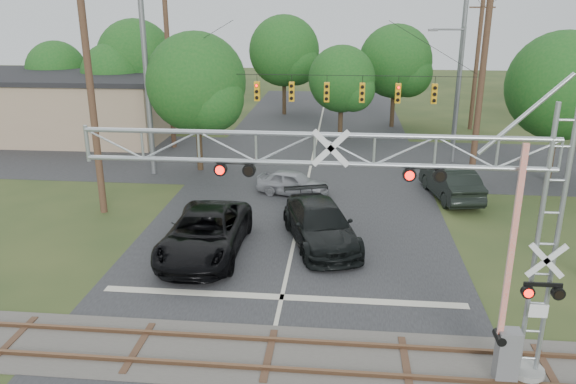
# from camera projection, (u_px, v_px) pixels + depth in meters

# --- Properties ---
(road_main) EXTENTS (14.00, 90.00, 0.02)m
(road_main) POSITION_uv_depth(u_px,v_px,m) (293.00, 246.00, 24.19)
(road_main) COLOR #242426
(road_main) RESTS_ON ground
(road_cross) EXTENTS (90.00, 12.00, 0.02)m
(road_cross) POSITION_uv_depth(u_px,v_px,m) (312.00, 160.00, 37.39)
(road_cross) COLOR #242426
(road_cross) RESTS_ON ground
(railroad_track) EXTENTS (90.00, 3.20, 0.17)m
(railroad_track) POSITION_uv_depth(u_px,v_px,m) (269.00, 355.00, 16.64)
(railroad_track) COLOR #47423D
(railroad_track) RESTS_ON ground
(crossing_gantry) EXTENTS (12.56, 0.99, 7.73)m
(crossing_gantry) POSITION_uv_depth(u_px,v_px,m) (404.00, 212.00, 14.42)
(crossing_gantry) COLOR gray
(crossing_gantry) RESTS_ON ground
(traffic_signal_span) EXTENTS (19.34, 0.36, 11.50)m
(traffic_signal_span) POSITION_uv_depth(u_px,v_px,m) (324.00, 84.00, 31.76)
(traffic_signal_span) COLOR slate
(traffic_signal_span) RESTS_ON ground
(pickup_black) EXTENTS (3.06, 6.61, 1.84)m
(pickup_black) POSITION_uv_depth(u_px,v_px,m) (205.00, 233.00, 23.19)
(pickup_black) COLOR black
(pickup_black) RESTS_ON ground
(car_dark) EXTENTS (4.15, 6.57, 1.77)m
(car_dark) POSITION_uv_depth(u_px,v_px,m) (320.00, 224.00, 24.21)
(car_dark) COLOR black
(car_dark) RESTS_ON ground
(sedan_silver) EXTENTS (4.25, 2.59, 1.35)m
(sedan_silver) POSITION_uv_depth(u_px,v_px,m) (293.00, 183.00, 30.53)
(sedan_silver) COLOR gray
(sedan_silver) RESTS_ON ground
(suv_dark) EXTENTS (2.78, 5.56, 1.75)m
(suv_dark) POSITION_uv_depth(u_px,v_px,m) (451.00, 182.00, 29.96)
(suv_dark) COLOR black
(suv_dark) RESTS_ON ground
(commercial_building) EXTENTS (20.76, 10.79, 4.83)m
(commercial_building) POSITION_uv_depth(u_px,v_px,m) (41.00, 104.00, 44.04)
(commercial_building) COLOR gray
(commercial_building) RESTS_ON ground
(streetlight) EXTENTS (2.30, 0.24, 8.62)m
(streetlight) POSITION_uv_depth(u_px,v_px,m) (456.00, 89.00, 35.52)
(streetlight) COLOR slate
(streetlight) RESTS_ON ground
(utility_poles) EXTENTS (24.74, 27.71, 13.26)m
(utility_poles) POSITION_uv_depth(u_px,v_px,m) (360.00, 72.00, 33.35)
(utility_poles) COLOR #472B20
(utility_poles) RESTS_ON ground
(treeline) EXTENTS (52.98, 26.66, 9.66)m
(treeline) POSITION_uv_depth(u_px,v_px,m) (363.00, 64.00, 42.96)
(treeline) COLOR #342618
(treeline) RESTS_ON ground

